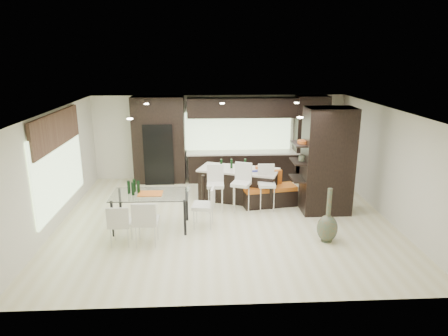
{
  "coord_description": "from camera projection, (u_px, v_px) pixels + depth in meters",
  "views": [
    {
      "loc": [
        -0.51,
        -9.15,
        3.96
      ],
      "look_at": [
        0.0,
        0.6,
        1.15
      ],
      "focal_mm": 32.0,
      "sensor_mm": 36.0,
      "label": 1
    }
  ],
  "objects": [
    {
      "name": "dining_table",
      "position": [
        151.0,
        211.0,
        9.29
      ],
      "size": [
        1.78,
        1.02,
        0.85
      ],
      "primitive_type": "cube",
      "rotation": [
        0.0,
        0.0,
        -0.01
      ],
      "color": "white",
      "rests_on": "ground"
    },
    {
      "name": "stool_right",
      "position": [
        266.0,
        192.0,
        10.36
      ],
      "size": [
        0.44,
        0.44,
        0.97
      ],
      "primitive_type": "cube",
      "rotation": [
        0.0,
        0.0,
        -0.03
      ],
      "color": "silver",
      "rests_on": "ground"
    },
    {
      "name": "back_wall",
      "position": [
        219.0,
        137.0,
        12.88
      ],
      "size": [
        8.0,
        0.02,
        2.7
      ],
      "primitive_type": "cube",
      "color": "silver",
      "rests_on": "ground"
    },
    {
      "name": "chair_far",
      "position": [
        121.0,
        226.0,
        8.49
      ],
      "size": [
        0.47,
        0.47,
        0.85
      ],
      "primitive_type": "cube",
      "rotation": [
        0.0,
        0.0,
        -0.01
      ],
      "color": "silver",
      "rests_on": "ground"
    },
    {
      "name": "refrigerator",
      "position": [
        160.0,
        153.0,
        12.53
      ],
      "size": [
        0.9,
        0.68,
        1.9
      ],
      "primitive_type": "cube",
      "color": "black",
      "rests_on": "ground"
    },
    {
      "name": "stool_mid",
      "position": [
        241.0,
        192.0,
        10.31
      ],
      "size": [
        0.58,
        0.58,
        1.01
      ],
      "primitive_type": "cube",
      "rotation": [
        0.0,
        0.0,
        -0.38
      ],
      "color": "silver",
      "rests_on": "ground"
    },
    {
      "name": "stone_accent",
      "position": [
        56.0,
        130.0,
        9.27
      ],
      "size": [
        0.08,
        3.0,
        0.8
      ],
      "primitive_type": "cube",
      "color": "brown",
      "rests_on": "left_wall"
    },
    {
      "name": "left_wall",
      "position": [
        55.0,
        169.0,
        9.32
      ],
      "size": [
        0.02,
        7.0,
        2.7
      ],
      "primitive_type": "cube",
      "color": "silver",
      "rests_on": "ground"
    },
    {
      "name": "right_wall",
      "position": [
        389.0,
        165.0,
        9.72
      ],
      "size": [
        0.02,
        7.0,
        2.7
      ],
      "primitive_type": "cube",
      "color": "silver",
      "rests_on": "ground"
    },
    {
      "name": "window_left",
      "position": [
        59.0,
        167.0,
        9.52
      ],
      "size": [
        0.04,
        3.2,
        1.9
      ],
      "primitive_type": "cube",
      "color": "#B2D199",
      "rests_on": "left_wall"
    },
    {
      "name": "back_cabinetry",
      "position": [
        236.0,
        139.0,
        12.59
      ],
      "size": [
        6.8,
        0.68,
        2.7
      ],
      "primitive_type": "cube",
      "color": "black",
      "rests_on": "ground"
    },
    {
      "name": "window_back",
      "position": [
        238.0,
        131.0,
        12.82
      ],
      "size": [
        3.4,
        0.04,
        1.2
      ],
      "primitive_type": "cube",
      "color": "#B2D199",
      "rests_on": "back_wall"
    },
    {
      "name": "floor_vase",
      "position": [
        328.0,
        215.0,
        8.58
      ],
      "size": [
        0.54,
        0.54,
        1.21
      ],
      "primitive_type": null,
      "rotation": [
        0.0,
        0.0,
        -0.23
      ],
      "color": "#464C37",
      "rests_on": "ground"
    },
    {
      "name": "ground",
      "position": [
        225.0,
        219.0,
        9.9
      ],
      "size": [
        8.0,
        8.0,
        0.0
      ],
      "primitive_type": "plane",
      "color": "beige",
      "rests_on": "ground"
    },
    {
      "name": "partition_column",
      "position": [
        327.0,
        161.0,
        10.04
      ],
      "size": [
        1.2,
        0.8,
        2.7
      ],
      "primitive_type": "cube",
      "color": "black",
      "rests_on": "ground"
    },
    {
      "name": "kitchen_island",
      "position": [
        238.0,
        185.0,
        11.08
      ],
      "size": [
        2.35,
        1.61,
        0.9
      ],
      "primitive_type": "cube",
      "rotation": [
        0.0,
        0.0,
        -0.35
      ],
      "color": "black",
      "rests_on": "ground"
    },
    {
      "name": "ceiling_spots",
      "position": [
        225.0,
        110.0,
        9.4
      ],
      "size": [
        4.0,
        3.0,
        0.02
      ],
      "primitive_type": "cube",
      "color": "white",
      "rests_on": "ceiling"
    },
    {
      "name": "chair_end",
      "position": [
        203.0,
        209.0,
        9.34
      ],
      "size": [
        0.56,
        0.56,
        0.91
      ],
      "primitive_type": "cube",
      "rotation": [
        0.0,
        0.0,
        1.43
      ],
      "color": "silver",
      "rests_on": "ground"
    },
    {
      "name": "ceiling",
      "position": [
        225.0,
        110.0,
        9.15
      ],
      "size": [
        8.0,
        7.0,
        0.02
      ],
      "primitive_type": "cube",
      "color": "white",
      "rests_on": "ground"
    },
    {
      "name": "stool_left",
      "position": [
        215.0,
        193.0,
        10.29
      ],
      "size": [
        0.44,
        0.44,
        0.97
      ],
      "primitive_type": "cube",
      "rotation": [
        0.0,
        0.0,
        -0.03
      ],
      "color": "silver",
      "rests_on": "ground"
    },
    {
      "name": "bench",
      "position": [
        269.0,
        196.0,
        10.74
      ],
      "size": [
        1.5,
        0.78,
        0.55
      ],
      "primitive_type": "cube",
      "rotation": [
        0.0,
        0.0,
        0.17
      ],
      "color": "black",
      "rests_on": "ground"
    },
    {
      "name": "chair_near",
      "position": [
        146.0,
        224.0,
        8.48
      ],
      "size": [
        0.52,
        0.52,
        0.94
      ],
      "primitive_type": "cube",
      "rotation": [
        0.0,
        0.0,
        -0.03
      ],
      "color": "silver",
      "rests_on": "ground"
    }
  ]
}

